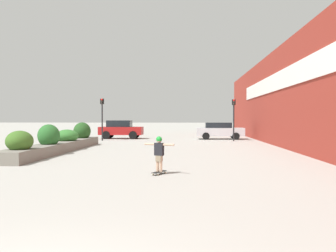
{
  "coord_description": "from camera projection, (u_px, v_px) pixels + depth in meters",
  "views": [
    {
      "loc": [
        1.83,
        -3.37,
        1.85
      ],
      "look_at": [
        0.53,
        18.68,
        1.38
      ],
      "focal_mm": 40.0,
      "sensor_mm": 36.0,
      "label": 1
    }
  ],
  "objects": [
    {
      "name": "planter_box",
      "position": [
        60.0,
        142.0,
        20.62
      ],
      "size": [
        1.34,
        12.44,
        1.57
      ],
      "color": "slate",
      "rests_on": "ground_plane"
    },
    {
      "name": "car_center_right",
      "position": [
        121.0,
        129.0,
        33.64
      ],
      "size": [
        3.86,
        1.84,
        1.64
      ],
      "rotation": [
        0.0,
        0.0,
        -1.57
      ],
      "color": "maroon",
      "rests_on": "ground_plane"
    },
    {
      "name": "car_leftmost",
      "position": [
        329.0,
        129.0,
        35.7
      ],
      "size": [
        4.52,
        1.93,
        1.48
      ],
      "rotation": [
        0.0,
        0.0,
        1.57
      ],
      "color": "slate",
      "rests_on": "ground_plane"
    },
    {
      "name": "skateboarder",
      "position": [
        159.0,
        150.0,
        12.26
      ],
      "size": [
        1.02,
        0.49,
        1.16
      ],
      "rotation": [
        0.0,
        0.0,
        -0.41
      ],
      "color": "tan",
      "rests_on": "skateboard"
    },
    {
      "name": "skateboard",
      "position": [
        159.0,
        172.0,
        12.27
      ],
      "size": [
        0.48,
        0.77,
        0.09
      ],
      "rotation": [
        0.0,
        0.0,
        -0.41
      ],
      "color": "black",
      "rests_on": "ground_plane"
    },
    {
      "name": "traffic_light_right",
      "position": [
        234.0,
        113.0,
        30.07
      ],
      "size": [
        0.28,
        0.3,
        3.36
      ],
      "color": "black",
      "rests_on": "ground_plane"
    },
    {
      "name": "building_wall_right",
      "position": [
        284.0,
        96.0,
        23.83
      ],
      "size": [
        0.67,
        48.57,
        6.44
      ],
      "color": "maroon",
      "rests_on": "ground_plane"
    },
    {
      "name": "traffic_light_left",
      "position": [
        102.0,
        112.0,
        30.65
      ],
      "size": [
        0.28,
        0.3,
        3.45
      ],
      "color": "black",
      "rests_on": "ground_plane"
    },
    {
      "name": "car_center_left",
      "position": [
        220.0,
        130.0,
        32.76
      ],
      "size": [
        4.1,
        1.9,
        1.46
      ],
      "rotation": [
        0.0,
        0.0,
        -1.57
      ],
      "color": "#BCBCC1",
      "rests_on": "ground_plane"
    }
  ]
}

